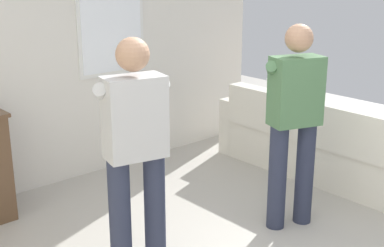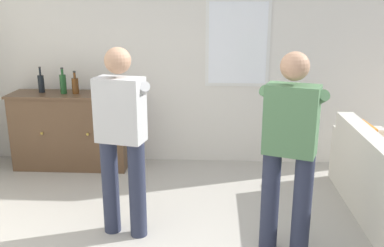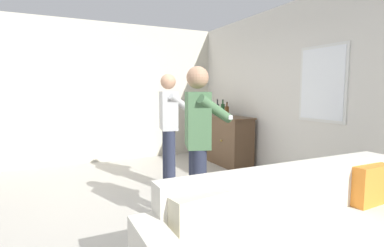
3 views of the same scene
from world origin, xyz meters
TOP-DOWN VIEW (x-y plane):
  - wall_back_with_window at (0.01, 2.66)m, footprint 5.20×0.15m
  - couch at (2.00, 0.86)m, footprint 0.57×2.57m
  - person_standing_left at (-0.41, 0.74)m, footprint 0.54×0.51m
  - person_standing_right at (0.98, 0.50)m, footprint 0.52×0.52m

SIDE VIEW (x-z plane):
  - couch at x=2.00m, z-range -0.09..0.75m
  - person_standing_left at x=-0.41m, z-range 0.10..1.78m
  - person_standing_right at x=0.98m, z-range 0.10..1.78m
  - wall_back_with_window at x=0.01m, z-range 0.00..2.80m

